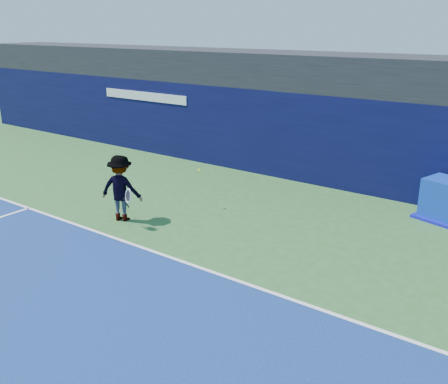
% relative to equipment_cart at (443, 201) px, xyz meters
% --- Properties ---
extents(ground, '(80.00, 80.00, 0.00)m').
position_rel_equipment_cart_xyz_m(ground, '(-5.03, -9.30, -0.52)').
color(ground, '#2E612C').
rests_on(ground, ground).
extents(baseline, '(24.00, 0.10, 0.01)m').
position_rel_equipment_cart_xyz_m(baseline, '(-5.03, -6.30, -0.51)').
color(baseline, white).
rests_on(baseline, ground).
extents(stadium_band, '(36.00, 3.00, 1.20)m').
position_rel_equipment_cart_xyz_m(stadium_band, '(-5.03, 2.20, 3.08)').
color(stadium_band, black).
rests_on(stadium_band, back_wall_assembly).
extents(back_wall_assembly, '(36.00, 1.03, 3.00)m').
position_rel_equipment_cart_xyz_m(back_wall_assembly, '(-5.03, 1.20, 0.98)').
color(back_wall_assembly, black).
rests_on(back_wall_assembly, ground).
extents(equipment_cart, '(1.47, 1.47, 1.14)m').
position_rel_equipment_cart_xyz_m(equipment_cart, '(0.00, 0.00, 0.00)').
color(equipment_cart, '#0B2CA2').
rests_on(equipment_cart, ground).
extents(tennis_player, '(1.43, 1.04, 1.83)m').
position_rel_equipment_cart_xyz_m(tennis_player, '(-7.13, -5.28, 0.40)').
color(tennis_player, white).
rests_on(tennis_player, ground).
extents(tennis_ball, '(0.07, 0.07, 0.07)m').
position_rel_equipment_cart_xyz_m(tennis_ball, '(-6.01, -3.25, 0.62)').
color(tennis_ball, '#DEED1A').
rests_on(tennis_ball, ground).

